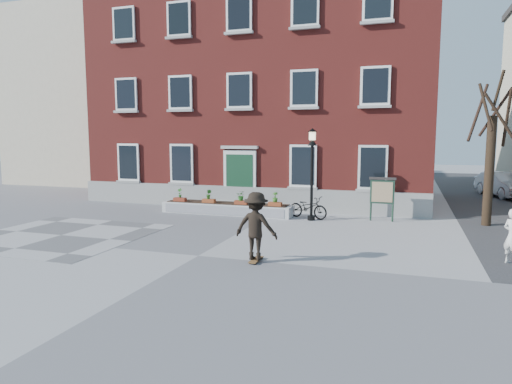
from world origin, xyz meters
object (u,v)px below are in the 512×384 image
(parked_car, at_px, (504,185))
(notice_board, at_px, (382,192))
(bicycle, at_px, (308,207))
(lamp_post, at_px, (312,161))
(skateboarder, at_px, (256,226))

(parked_car, xyz_separation_m, notice_board, (-6.41, -10.30, 0.52))
(parked_car, bearing_deg, notice_board, -139.06)
(parked_car, height_order, notice_board, notice_board)
(bicycle, height_order, lamp_post, lamp_post)
(bicycle, bearing_deg, parked_car, -23.14)
(bicycle, xyz_separation_m, notice_board, (3.11, 0.35, 0.77))
(notice_board, height_order, skateboarder, skateboarder)
(lamp_post, height_order, skateboarder, lamp_post)
(bicycle, distance_m, skateboarder, 7.37)
(lamp_post, relative_size, skateboarder, 1.94)
(parked_car, relative_size, skateboarder, 2.22)
(parked_car, relative_size, notice_board, 2.41)
(notice_board, bearing_deg, lamp_post, -164.79)
(bicycle, xyz_separation_m, skateboarder, (0.05, -7.35, 0.55))
(bicycle, bearing_deg, skateboarder, -160.95)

